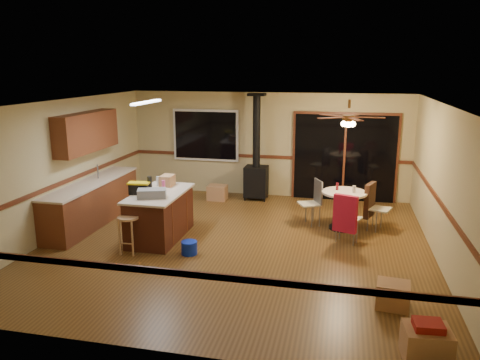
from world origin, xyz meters
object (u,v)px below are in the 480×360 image
(dining_table, at_px, (344,204))
(wood_stove, at_px, (256,170))
(chair_near, at_px, (346,213))
(toolbox_black, at_px, (139,189))
(toolbox_grey, at_px, (152,193))
(kitchen_island, at_px, (160,215))
(chair_left, at_px, (314,197))
(box_under_window, at_px, (217,193))
(box_corner_b, at_px, (393,295))
(blue_bucket, at_px, (189,248))
(box_corner_a, at_px, (426,344))
(bar_stool, at_px, (129,235))
(chair_right, at_px, (371,200))

(dining_table, bearing_deg, wood_stove, 140.22)
(dining_table, relative_size, chair_near, 1.28)
(wood_stove, bearing_deg, toolbox_black, -116.62)
(toolbox_grey, bearing_deg, wood_stove, 69.20)
(kitchen_island, height_order, toolbox_black, toolbox_black)
(kitchen_island, distance_m, chair_left, 3.16)
(toolbox_grey, bearing_deg, box_under_window, 83.22)
(toolbox_black, xyz_separation_m, box_under_window, (0.70, 2.95, -0.81))
(chair_left, bearing_deg, box_under_window, 151.15)
(box_under_window, distance_m, box_corner_b, 5.93)
(toolbox_black, distance_m, blue_bucket, 1.51)
(toolbox_black, distance_m, box_corner_a, 5.53)
(bar_stool, xyz_separation_m, chair_near, (3.71, 1.25, 0.26))
(blue_bucket, bearing_deg, box_corner_b, -19.45)
(toolbox_black, bearing_deg, toolbox_grey, -28.00)
(toolbox_grey, height_order, blue_bucket, toolbox_grey)
(wood_stove, height_order, box_under_window, wood_stove)
(box_corner_a, bearing_deg, chair_right, 95.36)
(dining_table, xyz_separation_m, chair_near, (0.03, -0.87, 0.07))
(dining_table, xyz_separation_m, chair_left, (-0.61, 0.15, 0.06))
(toolbox_grey, bearing_deg, toolbox_black, 152.00)
(toolbox_grey, distance_m, chair_left, 3.35)
(wood_stove, bearing_deg, chair_right, -31.97)
(box_corner_b, bearing_deg, chair_near, 106.24)
(wood_stove, bearing_deg, kitchen_island, -113.09)
(kitchen_island, relative_size, bar_stool, 2.49)
(dining_table, distance_m, chair_right, 0.54)
(box_under_window, xyz_separation_m, box_corner_b, (3.74, -4.61, -0.01))
(bar_stool, height_order, box_corner_b, bar_stool)
(chair_near, relative_size, box_under_window, 1.53)
(dining_table, height_order, box_corner_a, dining_table)
(chair_near, distance_m, box_corner_b, 2.38)
(kitchen_island, xyz_separation_m, wood_stove, (1.30, 3.05, 0.28))
(kitchen_island, height_order, chair_right, chair_right)
(toolbox_grey, bearing_deg, chair_left, 32.30)
(box_under_window, distance_m, box_corner_a, 7.02)
(kitchen_island, bearing_deg, box_under_window, 82.24)
(chair_right, bearing_deg, box_corner_a, -84.64)
(chair_near, bearing_deg, chair_left, 122.13)
(wood_stove, height_order, toolbox_grey, wood_stove)
(wood_stove, relative_size, chair_left, 4.68)
(box_under_window, bearing_deg, blue_bucket, -82.99)
(kitchen_island, height_order, box_corner_a, kitchen_island)
(box_under_window, relative_size, box_corner_b, 1.05)
(chair_near, bearing_deg, box_corner_b, -73.76)
(blue_bucket, distance_m, box_under_window, 3.47)
(bar_stool, bearing_deg, box_corner_a, -25.02)
(box_corner_a, bearing_deg, box_under_window, 124.66)
(chair_left, distance_m, box_corner_a, 4.70)
(kitchen_island, bearing_deg, wood_stove, 66.91)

